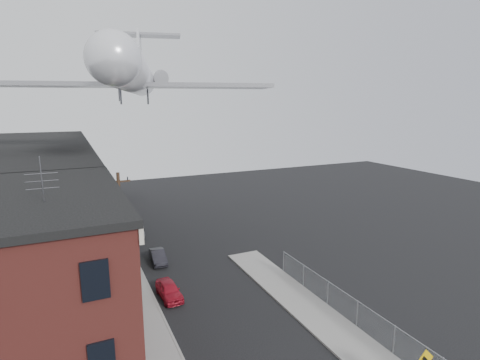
% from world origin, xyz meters
% --- Properties ---
extents(sidewalk_left, '(3.00, 62.00, 0.12)m').
position_xyz_m(sidewalk_left, '(-5.50, 24.00, 0.06)').
color(sidewalk_left, gray).
rests_on(sidewalk_left, ground).
extents(sidewalk_right, '(3.00, 26.00, 0.12)m').
position_xyz_m(sidewalk_right, '(5.50, 6.00, 0.06)').
color(sidewalk_right, gray).
rests_on(sidewalk_right, ground).
extents(curb_left, '(0.15, 62.00, 0.14)m').
position_xyz_m(curb_left, '(-4.05, 24.00, 0.07)').
color(curb_left, gray).
rests_on(curb_left, ground).
extents(curb_right, '(0.15, 26.00, 0.14)m').
position_xyz_m(curb_right, '(4.05, 6.00, 0.07)').
color(curb_right, gray).
rests_on(curb_right, ground).
extents(corner_building, '(10.31, 12.30, 12.15)m').
position_xyz_m(corner_building, '(-12.00, 7.00, 5.16)').
color(corner_building, '#371411').
rests_on(corner_building, ground).
extents(row_house_a, '(11.98, 7.00, 10.30)m').
position_xyz_m(row_house_a, '(-11.96, 16.50, 5.13)').
color(row_house_a, slate).
rests_on(row_house_a, ground).
extents(row_house_b, '(11.98, 7.00, 10.30)m').
position_xyz_m(row_house_b, '(-11.96, 23.50, 5.13)').
color(row_house_b, gray).
rests_on(row_house_b, ground).
extents(row_house_c, '(11.98, 7.00, 10.30)m').
position_xyz_m(row_house_c, '(-11.96, 30.50, 5.13)').
color(row_house_c, slate).
rests_on(row_house_c, ground).
extents(row_house_d, '(11.98, 7.00, 10.30)m').
position_xyz_m(row_house_d, '(-11.96, 37.50, 5.13)').
color(row_house_d, gray).
rests_on(row_house_d, ground).
extents(row_house_e, '(11.98, 7.00, 10.30)m').
position_xyz_m(row_house_e, '(-11.96, 44.50, 5.13)').
color(row_house_e, slate).
rests_on(row_house_e, ground).
extents(chainlink_fence, '(0.06, 18.06, 1.90)m').
position_xyz_m(chainlink_fence, '(7.00, 5.00, 1.00)').
color(chainlink_fence, gray).
rests_on(chainlink_fence, ground).
extents(utility_pole, '(1.80, 0.26, 9.00)m').
position_xyz_m(utility_pole, '(-5.60, 18.00, 4.67)').
color(utility_pole, black).
rests_on(utility_pole, ground).
extents(street_tree, '(3.22, 3.20, 5.20)m').
position_xyz_m(street_tree, '(-5.27, 27.92, 3.45)').
color(street_tree, black).
rests_on(street_tree, ground).
extents(car_near, '(1.58, 3.57, 1.19)m').
position_xyz_m(car_near, '(-2.98, 13.87, 0.60)').
color(car_near, '#AF1628').
rests_on(car_near, ground).
extents(car_mid, '(1.37, 3.48, 1.13)m').
position_xyz_m(car_mid, '(-2.29, 20.53, 0.56)').
color(car_mid, black).
rests_on(car_mid, ground).
extents(car_far, '(2.35, 4.68, 1.30)m').
position_xyz_m(car_far, '(-2.86, 29.05, 0.65)').
color(car_far, slate).
rests_on(car_far, ground).
extents(airplane, '(24.13, 27.59, 7.95)m').
position_xyz_m(airplane, '(-3.08, 23.83, 16.76)').
color(airplane, silver).
rests_on(airplane, ground).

